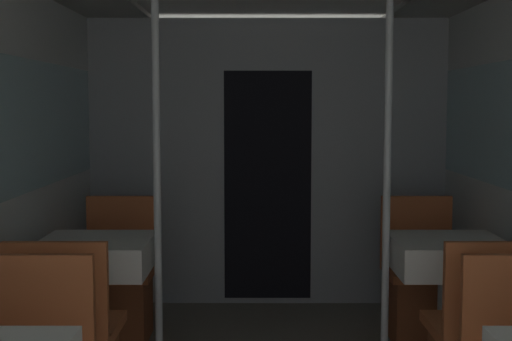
% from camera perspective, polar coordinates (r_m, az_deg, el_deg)
% --- Properties ---
extents(bulkhead_far, '(2.62, 0.09, 2.10)m').
position_cam_1_polar(bulkhead_far, '(5.27, 0.91, 0.59)').
color(bulkhead_far, gray).
rests_on(bulkhead_far, ground_plane).
extents(dining_table_left_1, '(0.60, 0.60, 0.75)m').
position_cam_1_polar(dining_table_left_1, '(3.99, -12.72, -7.16)').
color(dining_table_left_1, '#4C4C51').
rests_on(dining_table_left_1, ground_plane).
extents(chair_left_far_1, '(0.46, 0.46, 0.89)m').
position_cam_1_polar(chair_left_far_1, '(4.63, -11.01, -9.79)').
color(chair_left_far_1, brown).
rests_on(chair_left_far_1, ground_plane).
extents(support_pole_left_1, '(0.04, 0.04, 2.10)m').
position_cam_1_polar(support_pole_left_1, '(3.86, -7.93, -1.08)').
color(support_pole_left_1, silver).
rests_on(support_pole_left_1, ground_plane).
extents(dining_table_right_1, '(0.60, 0.60, 0.75)m').
position_cam_1_polar(dining_table_right_1, '(4.03, 15.08, -7.08)').
color(dining_table_right_1, '#4C4C51').
rests_on(dining_table_right_1, ground_plane).
extents(chair_right_far_1, '(0.46, 0.46, 0.89)m').
position_cam_1_polar(chair_right_far_1, '(4.67, 13.08, -9.71)').
color(chair_right_far_1, brown).
rests_on(chair_right_far_1, ground_plane).
extents(support_pole_right_1, '(0.04, 0.04, 2.10)m').
position_cam_1_polar(support_pole_right_1, '(3.89, 10.41, -1.07)').
color(support_pole_right_1, silver).
rests_on(support_pole_right_1, ground_plane).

